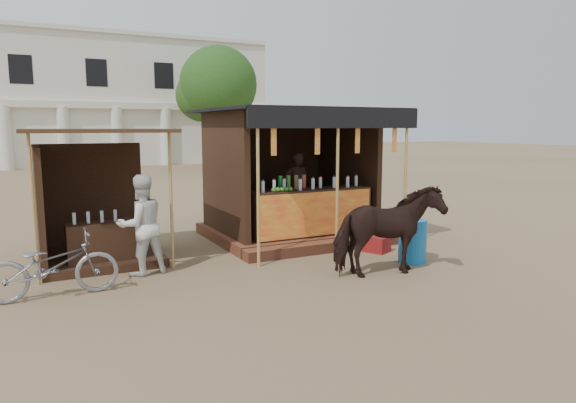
{
  "coord_description": "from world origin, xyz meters",
  "views": [
    {
      "loc": [
        -4.11,
        -6.42,
        2.41
      ],
      "look_at": [
        0.0,
        1.6,
        1.1
      ],
      "focal_mm": 32.0,
      "sensor_mm": 36.0,
      "label": 1
    }
  ],
  "objects": [
    {
      "name": "motorbike",
      "position": [
        -3.87,
        1.38,
        0.47
      ],
      "size": [
        1.79,
        0.63,
        0.94
      ],
      "primitive_type": "imported",
      "rotation": [
        0.0,
        0.0,
        1.58
      ],
      "color": "gray",
      "rests_on": "ground"
    },
    {
      "name": "secondary_stall",
      "position": [
        -3.17,
        3.24,
        0.85
      ],
      "size": [
        2.4,
        2.4,
        2.38
      ],
      "color": "#341E12",
      "rests_on": "ground"
    },
    {
      "name": "background_building",
      "position": [
        -2.0,
        29.94,
        3.98
      ],
      "size": [
        26.0,
        7.45,
        8.18
      ],
      "color": "silver",
      "rests_on": "ground"
    },
    {
      "name": "blue_barrel",
      "position": [
        1.97,
        0.55,
        0.39
      ],
      "size": [
        0.52,
        0.52,
        0.78
      ],
      "primitive_type": "cylinder",
      "rotation": [
        0.0,
        0.0,
        0.05
      ],
      "color": "#1660A6",
      "rests_on": "ground"
    },
    {
      "name": "ground",
      "position": [
        0.0,
        0.0,
        0.0
      ],
      "size": [
        120.0,
        120.0,
        0.0
      ],
      "primitive_type": "plane",
      "color": "#846B4C",
      "rests_on": "ground"
    },
    {
      "name": "cow",
      "position": [
        1.04,
        0.08,
        0.74
      ],
      "size": [
        1.84,
        1.01,
        1.49
      ],
      "primitive_type": "imported",
      "rotation": [
        0.0,
        0.0,
        1.45
      ],
      "color": "black",
      "rests_on": "ground"
    },
    {
      "name": "cooler",
      "position": [
        2.3,
        2.6,
        0.23
      ],
      "size": [
        0.65,
        0.45,
        0.46
      ],
      "color": "#186C44",
      "rests_on": "ground"
    },
    {
      "name": "red_crate",
      "position": [
        1.88,
        1.47,
        0.15
      ],
      "size": [
        0.52,
        0.55,
        0.3
      ],
      "primitive_type": "cube",
      "rotation": [
        0.0,
        0.0,
        0.42
      ],
      "color": "maroon",
      "rests_on": "ground"
    },
    {
      "name": "bystander",
      "position": [
        -2.49,
        2.0,
        0.83
      ],
      "size": [
        0.9,
        0.76,
        1.65
      ],
      "primitive_type": "imported",
      "rotation": [
        0.0,
        0.0,
        3.32
      ],
      "color": "silver",
      "rests_on": "ground"
    },
    {
      "name": "tree",
      "position": [
        5.81,
        22.14,
        4.63
      ],
      "size": [
        4.5,
        4.4,
        7.0
      ],
      "color": "#382314",
      "rests_on": "ground"
    },
    {
      "name": "main_stall",
      "position": [
        1.01,
        3.36,
        1.02
      ],
      "size": [
        3.6,
        3.61,
        2.78
      ],
      "color": "brown",
      "rests_on": "ground"
    }
  ]
}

